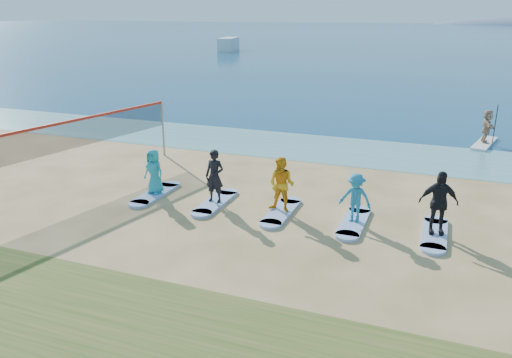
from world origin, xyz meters
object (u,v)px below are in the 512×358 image
(student_1, at_px, (215,176))
(surfboard_4, at_px, (434,234))
(surfboard_1, at_px, (215,203))
(surfboard_3, at_px, (354,222))
(volleyball_net, at_px, (78,134))
(boat_offshore_a, at_px, (229,51))
(student_2, at_px, (282,185))
(student_3, at_px, (355,198))
(surfboard_2, at_px, (281,212))
(paddleboarder, at_px, (487,126))
(paddleboard, at_px, (484,143))
(student_0, at_px, (154,171))
(student_4, at_px, (438,203))
(surfboard_0, at_px, (156,194))

(student_1, bearing_deg, surfboard_4, 1.59)
(surfboard_1, bearing_deg, surfboard_3, 0.00)
(volleyball_net, relative_size, surfboard_1, 4.05)
(boat_offshore_a, relative_size, student_2, 3.92)
(volleyball_net, distance_m, surfboard_3, 10.56)
(volleyball_net, height_order, boat_offshore_a, volleyball_net)
(surfboard_1, relative_size, student_3, 1.44)
(surfboard_2, height_order, surfboard_4, same)
(volleyball_net, height_order, student_3, volleyball_net)
(surfboard_1, distance_m, student_2, 2.53)
(paddleboarder, height_order, surfboard_1, paddleboarder)
(paddleboard, relative_size, surfboard_1, 1.36)
(boat_offshore_a, relative_size, student_3, 4.56)
(student_3, bearing_deg, surfboard_2, -172.33)
(student_0, height_order, surfboard_3, student_0)
(student_0, relative_size, surfboard_4, 0.72)
(student_0, height_order, student_1, student_1)
(boat_offshore_a, xyz_separation_m, surfboard_3, (33.35, -65.30, 0.04))
(student_1, bearing_deg, volleyball_net, 179.10)
(volleyball_net, distance_m, student_4, 12.77)
(student_2, bearing_deg, paddleboard, 66.20)
(volleyball_net, relative_size, paddleboarder, 5.57)
(volleyball_net, bearing_deg, student_4, -1.11)
(student_3, distance_m, surfboard_4, 2.49)
(student_0, bearing_deg, surfboard_3, 9.32)
(paddleboard, xyz_separation_m, student_0, (-11.25, -12.00, 0.82))
(paddleboarder, bearing_deg, student_4, 163.97)
(paddleboard, relative_size, student_1, 1.67)
(student_4, bearing_deg, student_0, 168.28)
(student_1, bearing_deg, surfboard_0, -178.41)
(surfboard_3, bearing_deg, paddleboard, 70.74)
(paddleboarder, xyz_separation_m, surfboard_2, (-6.55, -12.00, -0.87))
(paddleboard, bearing_deg, surfboard_4, -85.38)
(student_4, bearing_deg, boat_offshore_a, 106.95)
(volleyball_net, distance_m, surfboard_0, 3.83)
(paddleboarder, relative_size, surfboard_4, 0.73)
(paddleboarder, xyz_separation_m, student_0, (-11.25, -12.00, -0.04))
(student_2, bearing_deg, student_4, 4.81)
(boat_offshore_a, bearing_deg, student_3, -74.59)
(paddleboarder, relative_size, student_4, 0.85)
(surfboard_0, relative_size, student_0, 1.39)
(surfboard_3, bearing_deg, surfboard_4, 0.00)
(surfboard_3, bearing_deg, student_1, 180.00)
(volleyball_net, xyz_separation_m, student_0, (3.34, -0.25, -1.02))
(boat_offshore_a, relative_size, student_1, 3.89)
(paddleboarder, relative_size, student_1, 0.89)
(paddleboard, distance_m, student_3, 12.73)
(student_4, bearing_deg, surfboard_3, 168.28)
(student_2, relative_size, surfboard_4, 0.81)
(student_2, height_order, surfboard_3, student_2)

